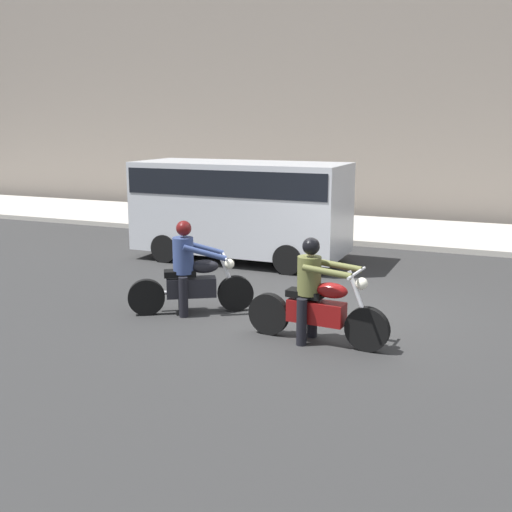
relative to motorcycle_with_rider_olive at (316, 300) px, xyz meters
The scene contains 5 objects.
ground_plane 1.59m from the motorcycle_with_rider_olive, 103.44° to the left, with size 80.00×80.00×0.00m, color #292929.
sidewalk_slab 9.44m from the motorcycle_with_rider_olive, 92.06° to the left, with size 40.00×4.40×0.14m, color #A8A399.
motorcycle_with_rider_olive is the anchor object (origin of this frame).
motorcycle_with_rider_denim_blue 2.39m from the motorcycle_with_rider_olive, 167.09° to the left, with size 1.82×1.20×1.56m.
parked_van_silver 5.64m from the motorcycle_with_rider_olive, 125.40° to the left, with size 4.80×1.96×2.24m.
Camera 1 is at (2.84, -9.51, 3.09)m, focal length 43.14 mm.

